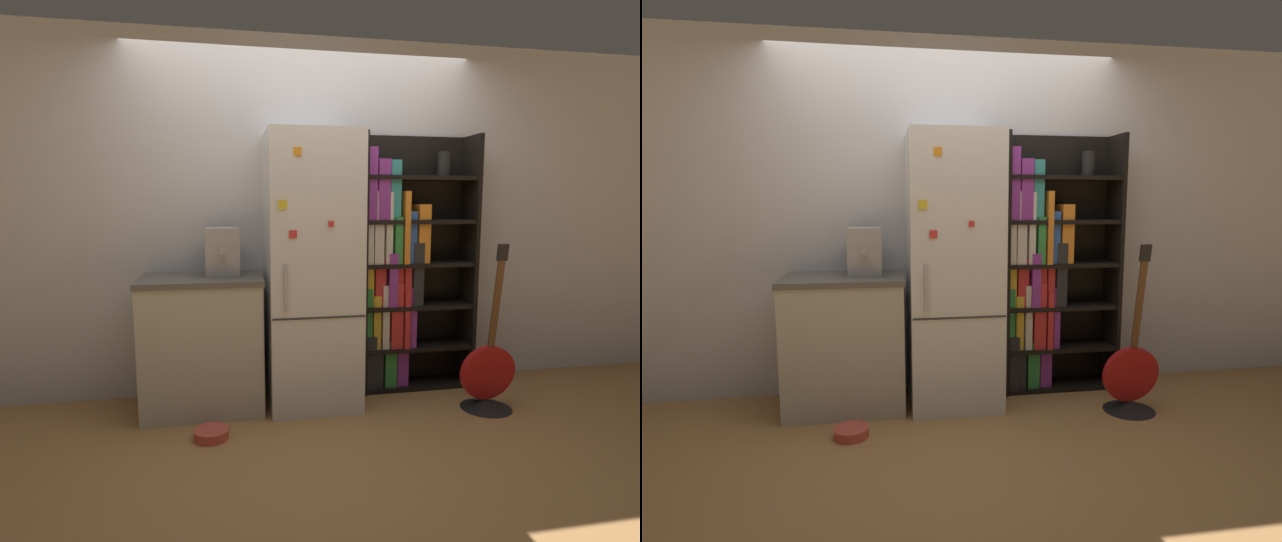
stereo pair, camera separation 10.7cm
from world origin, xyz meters
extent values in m
plane|color=#A87542|center=(0.00, 0.00, 0.00)|extent=(16.00, 16.00, 0.00)
cube|color=silver|center=(0.00, 0.47, 1.30)|extent=(8.00, 0.05, 2.60)
cube|color=silver|center=(0.00, 0.15, 0.94)|extent=(0.62, 0.61, 1.88)
cube|color=#333333|center=(0.00, -0.16, 0.68)|extent=(0.61, 0.01, 0.01)
cube|color=#B2B2B7|center=(-0.22, -0.17, 0.88)|extent=(0.02, 0.02, 0.30)
cube|color=red|center=(0.07, -0.16, 1.28)|extent=(0.04, 0.01, 0.04)
cube|color=red|center=(-0.17, -0.16, 1.22)|extent=(0.05, 0.02, 0.05)
cube|color=orange|center=(-0.14, -0.16, 1.72)|extent=(0.05, 0.02, 0.05)
cube|color=yellow|center=(-0.23, -0.16, 1.40)|extent=(0.06, 0.01, 0.06)
cube|color=black|center=(0.40, 0.30, 0.96)|extent=(0.03, 0.30, 1.91)
cube|color=black|center=(1.25, 0.30, 0.96)|extent=(0.03, 0.30, 1.91)
cube|color=black|center=(0.83, 0.44, 0.96)|extent=(0.89, 0.03, 1.91)
cube|color=black|center=(0.83, 0.30, 0.01)|extent=(0.83, 0.27, 0.03)
cube|color=black|center=(0.83, 0.30, 0.32)|extent=(0.83, 0.27, 0.03)
cube|color=black|center=(0.83, 0.30, 0.64)|extent=(0.83, 0.27, 0.03)
cube|color=black|center=(0.83, 0.30, 0.96)|extent=(0.83, 0.27, 0.03)
cube|color=black|center=(0.83, 0.30, 1.27)|extent=(0.83, 0.27, 0.03)
cube|color=black|center=(0.83, 0.30, 1.59)|extent=(0.83, 0.27, 0.03)
cube|color=#262628|center=(0.46, 0.30, 0.23)|extent=(0.08, 0.25, 0.40)
cube|color=#262628|center=(0.53, 0.30, 0.22)|extent=(0.05, 0.22, 0.37)
cube|color=#338C3F|center=(0.62, 0.30, 0.21)|extent=(0.09, 0.19, 0.35)
cube|color=purple|center=(0.71, 0.31, 0.20)|extent=(0.09, 0.20, 0.34)
cube|color=#338C3F|center=(0.44, 0.29, 0.56)|extent=(0.04, 0.19, 0.46)
cube|color=gold|center=(0.50, 0.30, 0.53)|extent=(0.06, 0.22, 0.40)
cube|color=silver|center=(0.57, 0.30, 0.57)|extent=(0.05, 0.22, 0.48)
cube|color=red|center=(0.65, 0.30, 0.58)|extent=(0.09, 0.23, 0.49)
cube|color=red|center=(0.73, 0.29, 0.55)|extent=(0.04, 0.25, 0.43)
cube|color=purple|center=(0.78, 0.29, 0.56)|extent=(0.05, 0.21, 0.46)
cube|color=gold|center=(0.45, 0.30, 0.86)|extent=(0.05, 0.19, 0.42)
cube|color=red|center=(0.52, 0.30, 0.83)|extent=(0.08, 0.19, 0.36)
cube|color=purple|center=(0.61, 0.30, 0.85)|extent=(0.06, 0.25, 0.40)
cube|color=red|center=(0.68, 0.31, 0.83)|extent=(0.04, 0.21, 0.35)
cube|color=red|center=(0.74, 0.30, 0.90)|extent=(0.05, 0.20, 0.49)
cube|color=#262628|center=(0.81, 0.30, 0.89)|extent=(0.08, 0.24, 0.47)
cube|color=silver|center=(0.44, 0.30, 1.18)|extent=(0.04, 0.23, 0.42)
cube|color=silver|center=(0.51, 0.30, 1.23)|extent=(0.07, 0.22, 0.52)
cube|color=silver|center=(0.58, 0.30, 1.23)|extent=(0.05, 0.23, 0.52)
cube|color=#338C3F|center=(0.65, 0.30, 1.14)|extent=(0.06, 0.25, 0.34)
cube|color=orange|center=(0.71, 0.29, 1.23)|extent=(0.04, 0.25, 0.53)
cube|color=#2D59B2|center=(0.76, 0.30, 1.16)|extent=(0.05, 0.22, 0.38)
cube|color=orange|center=(0.85, 0.29, 1.19)|extent=(0.09, 0.21, 0.43)
cube|color=purple|center=(0.45, 0.30, 1.55)|extent=(0.06, 0.23, 0.51)
cube|color=purple|center=(0.54, 0.29, 1.51)|extent=(0.09, 0.22, 0.43)
cube|color=teal|center=(0.63, 0.30, 1.50)|extent=(0.08, 0.22, 0.43)
cylinder|color=black|center=(1.03, 0.30, 1.70)|extent=(0.10, 0.10, 0.18)
cube|color=#BCB7A8|center=(-0.75, 0.17, 0.44)|extent=(0.79, 0.55, 0.88)
cube|color=#5B5651|center=(-0.75, 0.17, 0.90)|extent=(0.81, 0.57, 0.04)
cube|color=#A5A39E|center=(-0.60, 0.22, 1.08)|extent=(0.23, 0.25, 0.33)
cylinder|color=#A5A39E|center=(-0.60, 0.06, 1.10)|extent=(0.04, 0.06, 0.04)
cone|color=black|center=(1.17, -0.21, 0.03)|extent=(0.35, 0.35, 0.06)
cylinder|color=#B21919|center=(1.17, -0.21, 0.26)|extent=(0.39, 0.10, 0.39)
cube|color=brown|center=(1.17, -0.28, 0.75)|extent=(0.04, 0.10, 0.59)
cube|color=black|center=(1.17, -0.33, 1.10)|extent=(0.07, 0.04, 0.11)
cylinder|color=#D84C3F|center=(-0.70, -0.31, 0.03)|extent=(0.21, 0.21, 0.06)
torus|color=#D84C3F|center=(-0.70, -0.31, 0.05)|extent=(0.21, 0.21, 0.01)
camera|label=1|loc=(-0.59, -3.23, 1.41)|focal=28.00mm
camera|label=2|loc=(-0.49, -3.25, 1.41)|focal=28.00mm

